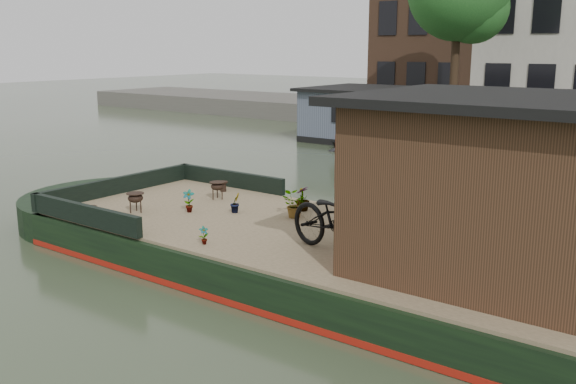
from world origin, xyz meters
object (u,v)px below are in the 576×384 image
Objects in this scene: cabin at (504,185)px; brazier_front at (136,203)px; bicycle at (340,221)px; dinghy at (370,143)px; potted_plant_a at (189,201)px; brazier_rear at (217,190)px.

cabin is 10.67× the size of brazier_front.
cabin reaches higher than bicycle.
dinghy is (-8.60, 11.50, -1.56)m from cabin.
brazier_front is at bearing -172.61° from cabin.
brazier_front is (-0.78, -0.61, -0.03)m from potted_plant_a.
dinghy is (-6.45, 12.19, -0.86)m from bicycle.
potted_plant_a is at bearing 96.57° from bicycle.
cabin is 6.69m from brazier_front.
potted_plant_a is 1.15× the size of brazier_front.
cabin reaches higher than brazier_rear.
cabin is at bearing -58.44° from bicycle.
dinghy is (-2.04, 12.35, -0.52)m from brazier_front.
brazier_front reaches higher than brazier_rear.
cabin is at bearing -129.93° from dinghy.
bicycle is at bearing -162.14° from cabin.
dinghy is at bearing 99.39° from brazier_front.
dinghy is at bearing 103.51° from potted_plant_a.
brazier_rear is (-3.92, 1.55, -0.35)m from bicycle.
brazier_front is 12.53m from dinghy.
cabin is 11.06× the size of brazier_rear.
brazier_rear is at bearing -153.35° from dinghy.
brazier_front is at bearing -105.87° from brazier_rear.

